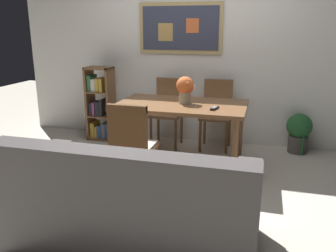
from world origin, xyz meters
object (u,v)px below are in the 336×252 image
object	(u,v)px
dining_table	(181,112)
tv_remote	(215,108)
dining_chair_far_right	(217,108)
leather_couch	(130,208)
dining_chair_near_left	(132,141)
potted_ivy	(299,131)
dining_chair_far_left	(168,106)
bookshelf	(100,107)
flower_vase	(185,88)

from	to	relation	value
dining_table	tv_remote	bearing A→B (deg)	-24.16
dining_chair_far_right	leather_couch	bearing A→B (deg)	-96.92
leather_couch	tv_remote	size ratio (longest dim) A/B	11.12
dining_chair_far_right	leather_couch	world-z (taller)	dining_chair_far_right
dining_chair_near_left	dining_chair_far_right	bearing A→B (deg)	69.71
dining_table	potted_ivy	distance (m)	1.66
dining_chair_far_right	leather_couch	xyz separation A→B (m)	(-0.29, -2.41, -0.23)
dining_chair_far_left	dining_chair_far_right	bearing A→B (deg)	4.42
dining_chair_near_left	dining_chair_far_left	size ratio (longest dim) A/B	1.00
dining_chair_far_left	leather_couch	bearing A→B (deg)	-81.26
bookshelf	dining_chair_far_left	bearing A→B (deg)	1.03
potted_ivy	tv_remote	bearing A→B (deg)	-132.06
bookshelf	potted_ivy	distance (m)	2.73
dining_chair_far_left	bookshelf	size ratio (longest dim) A/B	0.87
potted_ivy	tv_remote	xyz separation A→B (m)	(-0.95, -1.06, 0.48)
dining_chair_far_left	dining_table	bearing A→B (deg)	-64.54
dining_chair_near_left	potted_ivy	world-z (taller)	dining_chair_near_left
leather_couch	bookshelf	world-z (taller)	bookshelf
tv_remote	dining_chair_far_left	bearing A→B (deg)	129.08
dining_chair_far_left	leather_couch	distance (m)	2.40
dining_chair_far_right	dining_chair_near_left	distance (m)	1.70
bookshelf	tv_remote	bearing A→B (deg)	-27.43
dining_chair_near_left	flower_vase	xyz separation A→B (m)	(0.33, 0.81, 0.39)
bookshelf	tv_remote	world-z (taller)	bookshelf
dining_chair_near_left	tv_remote	xyz separation A→B (m)	(0.69, 0.61, 0.23)
dining_chair_far_left	potted_ivy	size ratio (longest dim) A/B	1.72
dining_chair_far_left	flower_vase	bearing A→B (deg)	-61.43
potted_ivy	flower_vase	world-z (taller)	flower_vase
dining_table	potted_ivy	bearing A→B (deg)	32.99
dining_chair_far_right	potted_ivy	bearing A→B (deg)	3.96
dining_table	bookshelf	world-z (taller)	bookshelf
dining_chair_far_right	leather_couch	distance (m)	2.44
dining_chair_far_right	flower_vase	size ratio (longest dim) A/B	3.01
potted_ivy	leather_couch	bearing A→B (deg)	-118.53
tv_remote	dining_table	bearing A→B (deg)	155.84
dining_chair_near_left	dining_chair_far_left	distance (m)	1.54
dining_table	dining_chair_far_left	size ratio (longest dim) A/B	1.58
leather_couch	tv_remote	bearing A→B (deg)	74.49
leather_couch	bookshelf	bearing A→B (deg)	120.31
dining_chair_far_left	leather_couch	xyz separation A→B (m)	(0.36, -2.36, -0.23)
dining_chair_far_right	leather_couch	size ratio (longest dim) A/B	0.51
flower_vase	potted_ivy	bearing A→B (deg)	33.08
dining_chair_far_right	bookshelf	bearing A→B (deg)	-177.63
flower_vase	dining_chair_near_left	bearing A→B (deg)	-112.29
dining_chair_near_left	bookshelf	xyz separation A→B (m)	(-1.07, 1.53, -0.06)
dining_chair_far_left	bookshelf	xyz separation A→B (m)	(-1.01, -0.02, -0.06)
dining_chair_far_left	potted_ivy	xyz separation A→B (m)	(1.71, 0.12, -0.25)
leather_couch	potted_ivy	distance (m)	2.83
dining_chair_far_left	dining_chair_near_left	bearing A→B (deg)	-87.55
leather_couch	potted_ivy	bearing A→B (deg)	61.47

